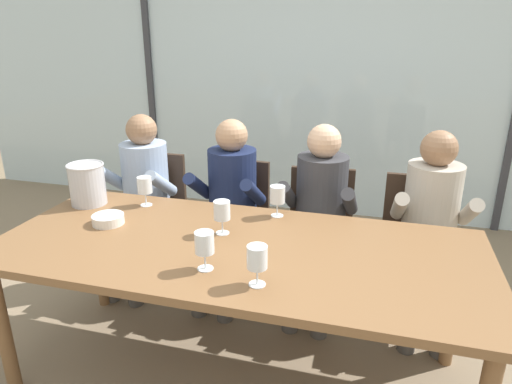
# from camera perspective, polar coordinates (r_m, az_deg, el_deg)

# --- Properties ---
(ground) EXTENTS (14.00, 14.00, 0.00)m
(ground) POSITION_cam_1_polar(r_m,az_deg,el_deg) (3.44, 2.98, -11.01)
(ground) COLOR #847056
(window_glass_panel) EXTENTS (7.56, 0.03, 2.60)m
(window_glass_panel) POSITION_cam_1_polar(r_m,az_deg,el_deg) (4.40, 7.60, 13.68)
(window_glass_panel) COLOR silver
(window_glass_panel) RESTS_ON ground
(window_mullion_left) EXTENTS (0.06, 0.06, 2.60)m
(window_mullion_left) POSITION_cam_1_polar(r_m,az_deg,el_deg) (4.92, -13.02, 13.99)
(window_mullion_left) COLOR #38383D
(window_mullion_left) RESTS_ON ground
(hillside_vineyard) EXTENTS (13.56, 2.40, 1.77)m
(hillside_vineyard) POSITION_cam_1_polar(r_m,az_deg,el_deg) (8.01, 11.36, 13.18)
(hillside_vineyard) COLOR #477A38
(hillside_vineyard) RESTS_ON ground
(dining_table) EXTENTS (2.36, 1.01, 0.77)m
(dining_table) POSITION_cam_1_polar(r_m,az_deg,el_deg) (2.25, -2.43, -8.23)
(dining_table) COLOR brown
(dining_table) RESTS_ON ground
(chair_near_curtain) EXTENTS (0.45, 0.45, 0.89)m
(chair_near_curtain) POSITION_cam_1_polar(r_m,az_deg,el_deg) (3.47, -12.55, -1.58)
(chair_near_curtain) COLOR #332319
(chair_near_curtain) RESTS_ON ground
(chair_left_of_center) EXTENTS (0.46, 0.46, 0.89)m
(chair_left_of_center) POSITION_cam_1_polar(r_m,az_deg,el_deg) (3.22, -2.52, -2.80)
(chair_left_of_center) COLOR #332319
(chair_left_of_center) RESTS_ON ground
(chair_center) EXTENTS (0.47, 0.47, 0.89)m
(chair_center) POSITION_cam_1_polar(r_m,az_deg,el_deg) (3.06, 7.91, -4.21)
(chair_center) COLOR #332319
(chair_center) RESTS_ON ground
(chair_right_of_center) EXTENTS (0.45, 0.45, 0.89)m
(chair_right_of_center) POSITION_cam_1_polar(r_m,az_deg,el_deg) (3.07, 19.30, -5.18)
(chair_right_of_center) COLOR #332319
(chair_right_of_center) RESTS_ON ground
(person_pale_blue_shirt) EXTENTS (0.47, 0.62, 1.21)m
(person_pale_blue_shirt) POSITION_cam_1_polar(r_m,az_deg,el_deg) (3.27, -14.16, 0.20)
(person_pale_blue_shirt) COLOR #9EB2D1
(person_pale_blue_shirt) RESTS_ON ground
(person_navy_polo) EXTENTS (0.48, 0.62, 1.21)m
(person_navy_polo) POSITION_cam_1_polar(r_m,az_deg,el_deg) (3.01, -3.46, -0.89)
(person_navy_polo) COLOR #192347
(person_navy_polo) RESTS_ON ground
(person_charcoal_jacket) EXTENTS (0.47, 0.62, 1.21)m
(person_charcoal_jacket) POSITION_cam_1_polar(r_m,az_deg,el_deg) (2.89, 7.82, -2.01)
(person_charcoal_jacket) COLOR #38383D
(person_charcoal_jacket) RESTS_ON ground
(person_beige_jumper) EXTENTS (0.47, 0.62, 1.21)m
(person_beige_jumper) POSITION_cam_1_polar(r_m,az_deg,el_deg) (2.88, 20.96, -3.22)
(person_beige_jumper) COLOR #B7AD9E
(person_beige_jumper) RESTS_ON ground
(ice_bucket_primary) EXTENTS (0.21, 0.21, 0.24)m
(ice_bucket_primary) POSITION_cam_1_polar(r_m,az_deg,el_deg) (2.85, -20.25, 0.99)
(ice_bucket_primary) COLOR #B7B7BC
(ice_bucket_primary) RESTS_ON dining_table
(tasting_bowl) EXTENTS (0.17, 0.17, 0.05)m
(tasting_bowl) POSITION_cam_1_polar(r_m,az_deg,el_deg) (2.56, -17.90, -3.25)
(tasting_bowl) COLOR silver
(tasting_bowl) RESTS_ON dining_table
(wine_glass_by_left_taster) EXTENTS (0.08, 0.08, 0.17)m
(wine_glass_by_left_taster) POSITION_cam_1_polar(r_m,az_deg,el_deg) (2.50, 2.68, -0.50)
(wine_glass_by_left_taster) COLOR silver
(wine_glass_by_left_taster) RESTS_ON dining_table
(wine_glass_near_bucket) EXTENTS (0.08, 0.08, 0.17)m
(wine_glass_near_bucket) POSITION_cam_1_polar(r_m,az_deg,el_deg) (1.97, -6.43, -6.36)
(wine_glass_near_bucket) COLOR silver
(wine_glass_near_bucket) RESTS_ON dining_table
(wine_glass_center_pour) EXTENTS (0.08, 0.08, 0.17)m
(wine_glass_center_pour) POSITION_cam_1_polar(r_m,az_deg,el_deg) (1.84, 0.15, -8.32)
(wine_glass_center_pour) COLOR silver
(wine_glass_center_pour) RESTS_ON dining_table
(wine_glass_by_right_taster) EXTENTS (0.08, 0.08, 0.17)m
(wine_glass_by_right_taster) POSITION_cam_1_polar(r_m,az_deg,el_deg) (2.29, -4.25, -2.47)
(wine_glass_by_right_taster) COLOR silver
(wine_glass_by_right_taster) RESTS_ON dining_table
(wine_glass_spare_empty) EXTENTS (0.08, 0.08, 0.17)m
(wine_glass_spare_empty) POSITION_cam_1_polar(r_m,az_deg,el_deg) (2.73, -13.67, 0.78)
(wine_glass_spare_empty) COLOR silver
(wine_glass_spare_empty) RESTS_ON dining_table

